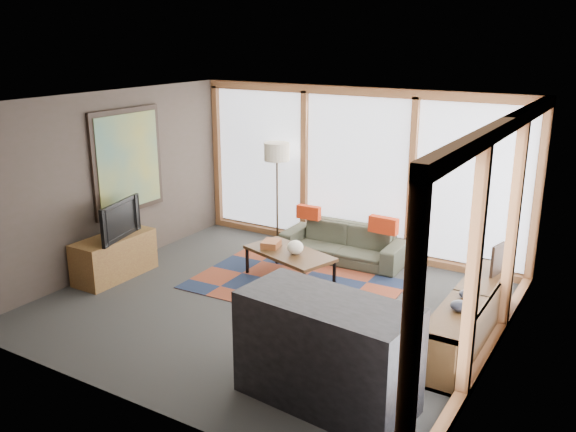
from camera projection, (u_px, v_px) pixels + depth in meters
The scene contains 17 objects.
ground at pixel (272, 305), 7.85m from camera, with size 5.50×5.50×0.00m, color #2F2E2C.
room_envelope at pixel (328, 185), 7.62m from camera, with size 5.52×5.02×2.62m.
rug at pixel (294, 285), 8.48m from camera, with size 2.80×1.80×0.01m, color brown.
sofa at pixel (343, 243), 9.34m from camera, with size 1.89×0.74×0.55m, color #323426.
pillow_left at pixel (309, 212), 9.59m from camera, with size 0.39×0.12×0.21m, color #B62D10.
pillow_right at pixel (383, 225), 8.90m from camera, with size 0.44×0.13×0.24m, color #B62D10.
floor_lamp at pixel (277, 193), 10.06m from camera, with size 0.42×0.42×1.67m, color #322517, non-canonical shape.
coffee_table at pixel (289, 266), 8.58m from camera, with size 1.29×0.65×0.43m, color black, non-canonical shape.
book_stack at pixel (271, 244), 8.69m from camera, with size 0.23×0.29×0.10m, color brown.
vase at pixel (295, 247), 8.40m from camera, with size 0.23×0.23×0.20m, color silver.
bookshelf at pixel (470, 318), 6.83m from camera, with size 0.43×2.39×0.60m, color black, non-canonical shape.
bowl_a at pixel (460, 306), 6.32m from camera, with size 0.21×0.21×0.11m, color black.
bowl_b at pixel (467, 294), 6.62m from camera, with size 0.17×0.17×0.08m, color black.
shelf_picture at pixel (498, 260), 7.22m from camera, with size 0.04×0.29×0.38m, color black.
tv_console at pixel (115, 257), 8.69m from camera, with size 0.51×1.21×0.61m, color brown.
television at pixel (115, 219), 8.48m from camera, with size 0.93×0.12×0.54m, color black.
bar_counter at pixel (327, 352), 5.66m from camera, with size 1.65×0.77×1.05m, color black.
Camera 1 is at (3.89, -6.04, 3.36)m, focal length 38.00 mm.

